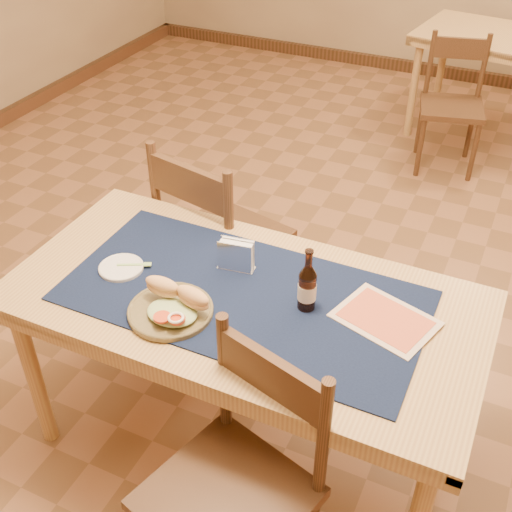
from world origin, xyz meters
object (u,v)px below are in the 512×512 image
at_px(chair_main_far, 219,240).
at_px(chair_main_near, 237,484).
at_px(main_table, 244,315).
at_px(beer_bottle, 307,287).
at_px(napkin_holder, 236,256).
at_px(sandwich_plate, 173,307).

relative_size(chair_main_far, chair_main_near, 1.07).
distance_m(main_table, beer_bottle, 0.27).
xyz_separation_m(main_table, napkin_holder, (-0.09, 0.12, 0.14)).
distance_m(main_table, sandwich_plate, 0.27).
distance_m(chair_main_far, sandwich_plate, 0.81).
distance_m(sandwich_plate, beer_bottle, 0.43).
distance_m(chair_main_far, chair_main_near, 1.20).
distance_m(chair_main_near, napkin_holder, 0.75).
bearing_deg(main_table, napkin_holder, 125.50).
height_order(main_table, chair_main_near, chair_main_near).
relative_size(chair_main_far, sandwich_plate, 3.57).
bearing_deg(sandwich_plate, chair_main_near, -39.43).
xyz_separation_m(chair_main_near, sandwich_plate, (-0.38, 0.31, 0.30)).
relative_size(chair_main_near, sandwich_plate, 3.35).
relative_size(beer_bottle, napkin_holder, 1.67).
xyz_separation_m(main_table, sandwich_plate, (-0.16, -0.18, 0.12)).
xyz_separation_m(main_table, chair_main_near, (0.21, -0.49, -0.18)).
bearing_deg(chair_main_far, main_table, -54.61).
xyz_separation_m(main_table, beer_bottle, (0.21, 0.03, 0.17)).
height_order(chair_main_near, napkin_holder, chair_main_near).
bearing_deg(sandwich_plate, chair_main_far, 107.15).
relative_size(sandwich_plate, napkin_holder, 2.04).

